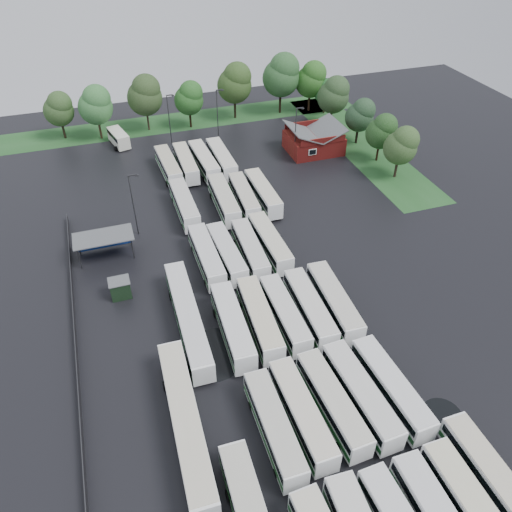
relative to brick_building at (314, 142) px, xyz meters
name	(u,v)px	position (x,y,z in m)	size (l,w,h in m)	color
ground	(272,335)	(-24.00, -42.77, -1.87)	(160.00, 160.00, 0.00)	black
brick_building	(314,142)	(0.00, 0.00, 0.00)	(10.07, 8.60, 5.39)	maroon
wash_shed	(103,238)	(-41.20, -20.74, 1.12)	(8.20, 4.20, 3.58)	#2D2D30
utility_hut	(120,288)	(-40.20, -30.17, -0.55)	(2.70, 2.20, 2.62)	black
grass_strip_north	(179,122)	(-22.00, 22.03, -1.86)	(80.00, 10.00, 0.01)	#1E4D1F
grass_strip_east	(359,144)	(10.00, 0.03, -1.86)	(10.00, 50.00, 0.01)	#1E4D1F
west_fence	(75,328)	(-46.20, -34.77, -1.27)	(0.10, 50.00, 1.20)	#2D2D30
bus_r1c0	(274,427)	(-28.42, -55.51, -0.05)	(2.60, 11.88, 3.30)	white
bus_r1c1	(302,413)	(-25.34, -54.97, -0.03)	(2.74, 12.02, 3.34)	white
bus_r1c2	(332,403)	(-21.95, -54.83, -0.04)	(3.07, 12.03, 3.32)	white
bus_r1c3	(360,394)	(-18.84, -54.85, 0.02)	(3.16, 12.42, 3.43)	white
bus_r1c4	(391,387)	(-15.44, -55.06, -0.02)	(3.14, 12.17, 3.36)	white
bus_r2c0	(233,326)	(-28.49, -41.57, 0.04)	(3.12, 12.51, 3.46)	white
bus_r2c1	(259,319)	(-25.14, -41.48, 0.03)	(3.25, 12.48, 3.44)	white
bus_r2c2	(285,314)	(-22.01, -41.63, -0.06)	(2.59, 11.82, 3.28)	white
bus_r2c3	(310,308)	(-18.79, -41.72, -0.01)	(2.93, 12.19, 3.37)	white
bus_r2c4	(334,302)	(-15.52, -41.66, 0.04)	(3.18, 12.53, 3.46)	white
bus_r3c0	(207,256)	(-28.20, -27.88, -0.02)	(2.61, 12.09, 3.36)	white
bus_r3c1	(227,253)	(-25.39, -28.11, -0.06)	(2.86, 11.86, 3.28)	white
bus_r3c2	(250,250)	(-22.05, -28.30, -0.06)	(2.91, 11.87, 3.28)	white
bus_r3c3	(270,243)	(-18.90, -27.68, -0.02)	(2.75, 12.10, 3.36)	white
bus_r4c0	(184,204)	(-28.33, -14.02, 0.00)	(2.62, 12.21, 3.40)	white
bus_r4c2	(224,200)	(-22.07, -14.71, 0.04)	(3.05, 12.53, 3.47)	white
bus_r4c3	(244,197)	(-18.68, -14.65, -0.07)	(3.05, 11.86, 3.27)	white
bus_r4c4	(263,193)	(-15.43, -14.65, -0.02)	(2.60, 12.09, 3.36)	white
bus_r5c0	(168,166)	(-28.37, -0.49, -0.05)	(2.98, 11.92, 3.29)	white
bus_r5c1	(186,163)	(-25.19, -0.50, -0.04)	(2.66, 11.95, 3.32)	white
bus_r5c2	(204,161)	(-21.91, -0.84, 0.01)	(3.08, 12.38, 3.42)	white
bus_r5c3	(222,159)	(-18.70, -1.07, 0.03)	(2.71, 12.39, 3.44)	white
artic_bus_west_b	(188,318)	(-33.15, -38.61, -0.01)	(2.94, 18.11, 3.35)	white
artic_bus_west_c	(186,422)	(-36.36, -52.43, 0.05)	(3.16, 18.68, 3.45)	white
minibus	(119,138)	(-35.47, 14.54, -0.27)	(3.85, 6.95, 2.87)	white
tree_north_0	(59,109)	(-45.48, 21.24, 4.38)	(5.87, 5.87, 9.72)	black
tree_north_1	(96,104)	(-38.45, 18.77, 5.25)	(6.68, 6.68, 11.06)	#3A2A1B
tree_north_2	(145,95)	(-28.63, 19.80, 5.66)	(7.06, 7.06, 11.69)	#35261D
tree_north_3	(190,98)	(-19.95, 18.43, 4.50)	(5.97, 5.97, 9.90)	black
tree_north_4	(235,83)	(-9.62, 20.08, 5.92)	(7.30, 7.30, 12.10)	black
tree_north_5	(282,75)	(0.71, 19.68, 6.60)	(7.95, 7.95, 13.16)	black
tree_north_6	(312,79)	(7.27, 18.67, 5.29)	(6.71, 6.71, 11.12)	#311D12
tree_east_0	(402,145)	(9.98, -14.05, 4.30)	(5.79, 5.79, 9.59)	black
tree_east_1	(382,131)	(9.96, -7.46, 4.05)	(5.56, 5.56, 9.20)	black
tree_east_2	(361,115)	(9.76, 0.40, 4.05)	(5.57, 5.55, 9.20)	black
tree_east_3	(334,94)	(8.27, 9.35, 5.06)	(6.50, 6.50, 10.77)	#342717
tree_east_4	(326,91)	(9.85, 16.30, 3.10)	(4.67, 4.67, 7.73)	black
lamp_post_ne	(296,130)	(-4.49, -1.61, 3.87)	(1.52, 0.30, 9.88)	#2D2D30
lamp_post_nw	(134,201)	(-36.08, -16.93, 3.96)	(1.55, 0.30, 10.03)	#2D2D30
lamp_post_back_w	(170,116)	(-25.37, 11.98, 3.87)	(1.52, 0.30, 9.88)	#2D2D30
lamp_post_back_e	(218,111)	(-15.91, 11.17, 3.98)	(1.55, 0.30, 10.06)	#2D2D30
puddle_1	(444,501)	(-16.29, -66.15, -1.86)	(3.21, 3.21, 0.01)	black
puddle_2	(211,354)	(-31.58, -43.32, -1.86)	(8.19, 8.19, 0.01)	black
puddle_3	(320,356)	(-19.92, -47.57, -1.86)	(5.12, 5.12, 0.01)	black
puddle_4	(442,415)	(-11.16, -58.58, -1.86)	(4.08, 4.08, 0.01)	black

